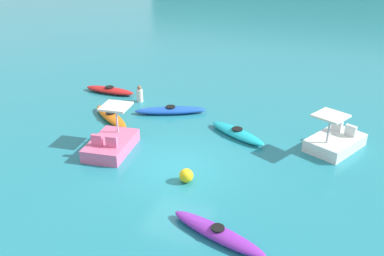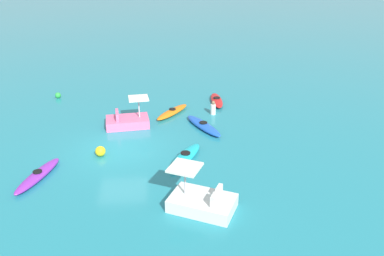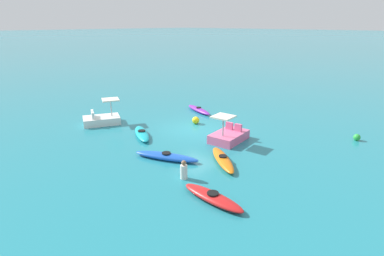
# 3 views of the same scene
# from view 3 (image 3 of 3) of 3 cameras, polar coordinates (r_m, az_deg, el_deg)

# --- Properties ---
(ground_plane) EXTENTS (600.00, 600.00, 0.00)m
(ground_plane) POSITION_cam_3_polar(r_m,az_deg,el_deg) (20.43, 0.45, -0.16)
(ground_plane) COLOR teal
(kayak_orange) EXTENTS (2.89, 2.38, 0.37)m
(kayak_orange) POSITION_cam_3_polar(r_m,az_deg,el_deg) (15.63, 5.63, -5.73)
(kayak_orange) COLOR orange
(kayak_orange) RESTS_ON ground_plane
(kayak_purple) EXTENTS (3.17, 1.55, 0.37)m
(kayak_purple) POSITION_cam_3_polar(r_m,az_deg,el_deg) (24.35, 1.24, 3.35)
(kayak_purple) COLOR purple
(kayak_purple) RESTS_ON ground_plane
(kayak_red) EXTENTS (2.94, 0.80, 0.37)m
(kayak_red) POSITION_cam_3_polar(r_m,az_deg,el_deg) (12.45, 3.80, -12.49)
(kayak_red) COLOR red
(kayak_red) RESTS_ON ground_plane
(kayak_blue) EXTENTS (3.42, 2.04, 0.37)m
(kayak_blue) POSITION_cam_3_polar(r_m,az_deg,el_deg) (15.96, -4.70, -5.17)
(kayak_blue) COLOR blue
(kayak_blue) RESTS_ON ground_plane
(kayak_cyan) EXTENTS (2.92, 2.06, 0.37)m
(kayak_cyan) POSITION_cam_3_polar(r_m,az_deg,el_deg) (19.33, -9.14, -1.01)
(kayak_cyan) COLOR #19B7C6
(kayak_cyan) RESTS_ON ground_plane
(pedal_boat_white) EXTENTS (2.42, 2.82, 1.68)m
(pedal_boat_white) POSITION_cam_3_polar(r_m,az_deg,el_deg) (22.26, -16.11, 1.59)
(pedal_boat_white) COLOR white
(pedal_boat_white) RESTS_ON ground_plane
(pedal_boat_pink) EXTENTS (1.77, 2.59, 1.68)m
(pedal_boat_pink) POSITION_cam_3_polar(r_m,az_deg,el_deg) (18.41, 6.71, -1.34)
(pedal_boat_pink) COLOR pink
(pedal_boat_pink) RESTS_ON ground_plane
(buoy_green) EXTENTS (0.40, 0.40, 0.40)m
(buoy_green) POSITION_cam_3_polar(r_m,az_deg,el_deg) (20.78, 27.84, -1.51)
(buoy_green) COLOR green
(buoy_green) RESTS_ON ground_plane
(buoy_yellow) EXTENTS (0.50, 0.50, 0.50)m
(buoy_yellow) POSITION_cam_3_polar(r_m,az_deg,el_deg) (21.40, 0.68, 1.42)
(buoy_yellow) COLOR yellow
(buoy_yellow) RESTS_ON ground_plane
(person_near_shore) EXTENTS (0.45, 0.45, 0.88)m
(person_near_shore) POSITION_cam_3_polar(r_m,az_deg,el_deg) (13.95, -1.50, -7.78)
(person_near_shore) COLOR silver
(person_near_shore) RESTS_ON ground_plane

